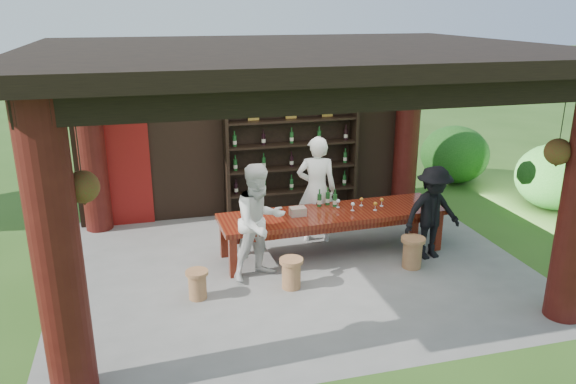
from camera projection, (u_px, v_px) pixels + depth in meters
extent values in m
plane|color=#2D5119|center=(294.00, 266.00, 9.14)|extent=(90.00, 90.00, 0.00)
cube|color=slate|center=(294.00, 269.00, 9.15)|extent=(7.40, 5.90, 0.10)
cube|color=black|center=(258.00, 132.00, 11.14)|extent=(7.00, 0.18, 3.30)
cube|color=maroon|center=(125.00, 174.00, 10.63)|extent=(0.95, 0.06, 2.00)
cylinder|color=#380C0A|center=(57.00, 254.00, 5.66)|extent=(0.50, 0.50, 3.30)
cylinder|color=#380C0A|center=(91.00, 144.00, 10.20)|extent=(0.50, 0.50, 3.30)
cylinder|color=#380C0A|center=(407.00, 126.00, 11.72)|extent=(0.50, 0.50, 3.30)
cube|color=black|center=(355.00, 93.00, 5.94)|extent=(6.70, 0.35, 0.35)
cube|color=black|center=(65.00, 76.00, 7.39)|extent=(0.30, 5.20, 0.30)
cube|color=black|center=(486.00, 64.00, 8.91)|extent=(0.30, 5.20, 0.30)
cube|color=black|center=(295.00, 52.00, 8.07)|extent=(7.50, 6.00, 0.20)
cylinder|color=black|center=(79.00, 154.00, 5.60)|extent=(0.01, 0.01, 0.75)
cone|color=black|center=(84.00, 197.00, 5.75)|extent=(0.32, 0.32, 0.18)
sphere|color=#1E5919|center=(83.00, 187.00, 5.71)|extent=(0.34, 0.34, 0.34)
cylinder|color=black|center=(562.00, 125.00, 6.98)|extent=(0.01, 0.01, 0.75)
cone|color=black|center=(557.00, 160.00, 7.13)|extent=(0.32, 0.32, 0.18)
sphere|color=#1E5919|center=(558.00, 152.00, 7.09)|extent=(0.34, 0.34, 0.34)
cube|color=#55140C|center=(333.00, 214.00, 9.42)|extent=(3.86, 1.12, 0.08)
cube|color=#55140C|center=(332.00, 220.00, 9.45)|extent=(3.65, 0.96, 0.12)
cube|color=#55140C|center=(233.00, 257.00, 8.69)|extent=(0.12, 0.12, 0.67)
cube|color=#55140C|center=(437.00, 232.00, 9.67)|extent=(0.12, 0.12, 0.67)
cube|color=#55140C|center=(224.00, 238.00, 9.41)|extent=(0.12, 0.12, 0.67)
cube|color=#55140C|center=(415.00, 216.00, 10.39)|extent=(0.12, 0.12, 0.67)
cylinder|color=#935E3B|center=(291.00, 275.00, 8.39)|extent=(0.28, 0.28, 0.41)
cylinder|color=#935E3B|center=(291.00, 261.00, 8.31)|extent=(0.36, 0.36, 0.06)
cylinder|color=#935E3B|center=(412.00, 254.00, 9.05)|extent=(0.31, 0.31, 0.45)
cylinder|color=#935E3B|center=(413.00, 240.00, 8.97)|extent=(0.39, 0.39, 0.06)
cylinder|color=#935E3B|center=(198.00, 286.00, 8.09)|extent=(0.26, 0.26, 0.38)
cylinder|color=#935E3B|center=(197.00, 273.00, 8.02)|extent=(0.33, 0.33, 0.05)
imported|color=white|center=(316.00, 189.00, 9.89)|extent=(0.79, 0.63, 1.91)
imported|color=silver|center=(260.00, 222.00, 8.52)|extent=(1.08, 0.97, 1.83)
imported|color=black|center=(432.00, 213.00, 9.24)|extent=(1.08, 0.68, 1.59)
cube|color=#BF6672|center=(298.00, 211.00, 9.23)|extent=(0.27, 0.19, 0.14)
ellipsoid|color=#194C14|center=(555.00, 181.00, 11.62)|extent=(1.60, 1.60, 1.36)
ellipsoid|color=#194C14|center=(454.00, 159.00, 13.37)|extent=(1.60, 1.60, 1.36)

